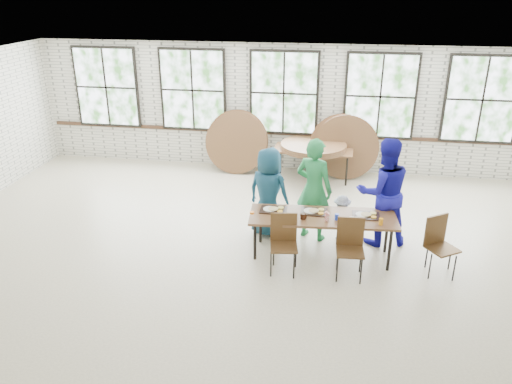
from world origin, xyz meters
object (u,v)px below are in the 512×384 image
(dining_table, at_px, (323,219))
(chair_near_left, at_px, (284,238))
(storage_table, at_px, (313,151))
(chair_near_right, at_px, (350,243))

(dining_table, xyz_separation_m, chair_near_left, (-0.58, -0.52, -0.13))
(storage_table, bearing_deg, dining_table, -81.39)
(dining_table, relative_size, chair_near_left, 2.58)
(dining_table, bearing_deg, chair_near_right, -52.83)
(chair_near_right, relative_size, storage_table, 0.52)
(chair_near_left, bearing_deg, chair_near_right, -8.04)
(chair_near_right, bearing_deg, storage_table, 98.10)
(dining_table, xyz_separation_m, storage_table, (-0.36, 3.52, -0.00))
(chair_near_right, height_order, storage_table, chair_near_right)
(dining_table, height_order, chair_near_right, chair_near_right)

